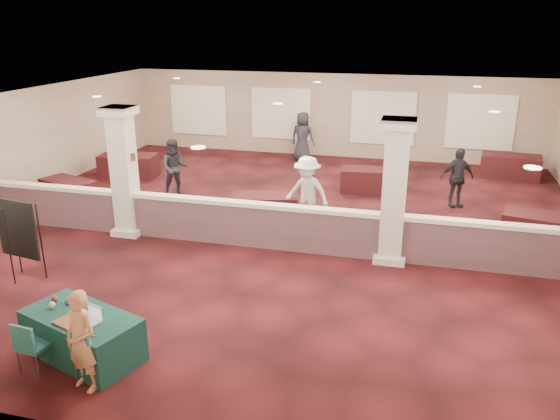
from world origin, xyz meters
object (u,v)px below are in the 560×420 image
(far_table_front_center, at_px, (265,207))
(far_table_back_center, at_px, (369,180))
(near_table, at_px, (83,335))
(attendee_a, at_px, (175,168))
(conf_chair_side, at_px, (30,343))
(attendee_d, at_px, (303,137))
(attendee_b, at_px, (307,193))
(far_table_front_left, at_px, (68,191))
(attendee_c, at_px, (457,178))
(woman, at_px, (82,341))
(far_table_back_right, at_px, (510,166))
(easel_board, at_px, (17,230))
(far_table_front_right, at_px, (545,230))
(conf_chair_main, at_px, (87,352))
(far_table_back_left, at_px, (129,166))

(far_table_front_center, relative_size, far_table_back_center, 0.99)
(near_table, xyz_separation_m, attendee_a, (-2.18, 8.17, 0.51))
(conf_chair_side, bearing_deg, attendee_d, 90.31)
(attendee_a, bearing_deg, far_table_front_center, -49.85)
(far_table_back_center, distance_m, attendee_b, 3.90)
(far_table_front_left, height_order, attendee_c, attendee_c)
(woman, relative_size, far_table_back_right, 0.81)
(conf_chair_side, height_order, easel_board, easel_board)
(far_table_front_center, bearing_deg, woman, -94.20)
(far_table_front_right, height_order, attendee_b, attendee_b)
(far_table_front_left, xyz_separation_m, attendee_c, (11.05, 2.50, 0.52))
(far_table_front_left, bearing_deg, far_table_front_right, 0.00)
(woman, bearing_deg, conf_chair_main, 118.29)
(near_table, xyz_separation_m, far_table_back_left, (-4.68, 9.76, 0.02))
(conf_chair_main, bearing_deg, far_table_front_center, 100.47)
(woman, bearing_deg, conf_chair_side, -168.62)
(near_table, distance_m, far_table_back_center, 10.74)
(near_table, xyz_separation_m, attendee_d, (0.61, 13.50, 0.56))
(woman, bearing_deg, attendee_a, 124.92)
(far_table_back_left, relative_size, far_table_back_center, 1.07)
(attendee_d, bearing_deg, far_table_back_right, -173.46)
(conf_chair_main, bearing_deg, far_table_front_right, 59.37)
(far_table_front_left, bearing_deg, woman, -53.75)
(conf_chair_main, xyz_separation_m, far_table_back_center, (3.02, 10.74, -0.16))
(far_table_back_left, height_order, attendee_d, attendee_d)
(easel_board, bearing_deg, far_table_front_center, 60.27)
(easel_board, relative_size, far_table_back_left, 0.92)
(far_table_back_left, xyz_separation_m, attendee_d, (5.29, 3.74, 0.54))
(near_table, height_order, attendee_a, attendee_a)
(near_table, height_order, conf_chair_main, conf_chair_main)
(near_table, height_order, attendee_b, attendee_b)
(far_table_front_center, xyz_separation_m, far_table_back_center, (2.45, 3.36, 0.00))
(woman, distance_m, attendee_d, 14.20)
(easel_board, distance_m, far_table_front_right, 11.80)
(conf_chair_main, distance_m, far_table_back_right, 15.52)
(easel_board, bearing_deg, far_table_back_right, 54.88)
(conf_chair_side, xyz_separation_m, attendee_a, (-1.67, 8.75, 0.37))
(far_table_back_right, distance_m, attendee_b, 8.68)
(far_table_front_center, xyz_separation_m, attendee_b, (1.22, -0.30, 0.60))
(woman, relative_size, attendee_d, 0.84)
(far_table_back_left, xyz_separation_m, attendee_c, (10.73, -0.47, 0.48))
(conf_chair_side, distance_m, easel_board, 3.58)
(near_table, height_order, attendee_d, attendee_d)
(conf_chair_side, distance_m, attendee_c, 11.86)
(attendee_d, bearing_deg, far_table_front_right, 148.23)
(far_table_front_right, bearing_deg, easel_board, -156.50)
(conf_chair_main, distance_m, attendee_b, 7.32)
(near_table, relative_size, attendee_b, 1.01)
(far_table_front_left, bearing_deg, far_table_back_center, 21.56)
(woman, height_order, attendee_d, attendee_d)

